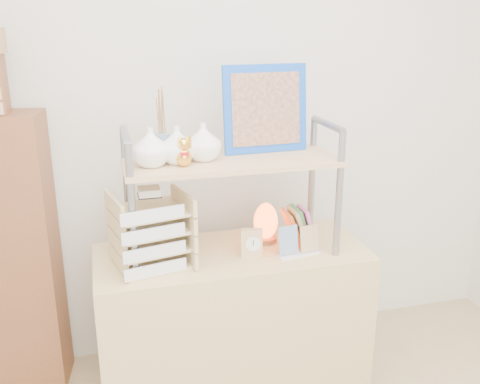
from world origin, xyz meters
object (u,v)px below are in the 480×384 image
object	(u,v)px
letter_tray	(151,235)
salt_lamp	(265,222)
cabinet	(7,257)
desk	(232,325)

from	to	relation	value
letter_tray	salt_lamp	world-z (taller)	letter_tray
cabinet	salt_lamp	distance (m)	1.22
cabinet	desk	bearing A→B (deg)	-12.68
desk	salt_lamp	world-z (taller)	salt_lamp
letter_tray	cabinet	bearing A→B (deg)	146.78
cabinet	salt_lamp	world-z (taller)	cabinet
desk	letter_tray	distance (m)	0.62
cabinet	letter_tray	distance (m)	0.79
letter_tray	salt_lamp	distance (m)	0.54
letter_tray	salt_lamp	size ratio (longest dim) A/B	1.81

